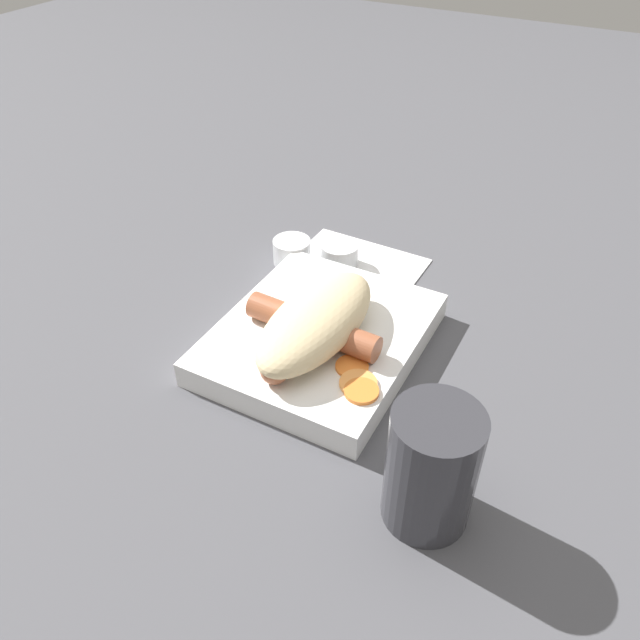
{
  "coord_description": "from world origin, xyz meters",
  "views": [
    {
      "loc": [
        -0.44,
        -0.24,
        0.44
      ],
      "look_at": [
        0.0,
        0.0,
        0.04
      ],
      "focal_mm": 35.0,
      "sensor_mm": 36.0,
      "label": 1
    }
  ],
  "objects_px": {
    "sausage": "(313,327)",
    "drink_glass": "(431,468)",
    "condiment_cup_far": "(292,253)",
    "bread_roll": "(316,321)",
    "food_tray": "(320,338)",
    "condiment_cup_near": "(339,257)"
  },
  "relations": [
    {
      "from": "sausage",
      "to": "drink_glass",
      "type": "bearing_deg",
      "value": -125.48
    },
    {
      "from": "condiment_cup_far",
      "to": "drink_glass",
      "type": "relative_size",
      "value": 0.43
    },
    {
      "from": "bread_roll",
      "to": "drink_glass",
      "type": "xyz_separation_m",
      "value": [
        -0.12,
        -0.16,
        0.0
      ]
    },
    {
      "from": "bread_roll",
      "to": "sausage",
      "type": "relative_size",
      "value": 1.04
    },
    {
      "from": "sausage",
      "to": "food_tray",
      "type": "bearing_deg",
      "value": 4.89
    },
    {
      "from": "bread_roll",
      "to": "condiment_cup_far",
      "type": "distance_m",
      "value": 0.19
    },
    {
      "from": "bread_roll",
      "to": "condiment_cup_near",
      "type": "distance_m",
      "value": 0.18
    },
    {
      "from": "condiment_cup_near",
      "to": "drink_glass",
      "type": "height_order",
      "value": "drink_glass"
    },
    {
      "from": "bread_roll",
      "to": "sausage",
      "type": "distance_m",
      "value": 0.01
    },
    {
      "from": "bread_roll",
      "to": "sausage",
      "type": "xyz_separation_m",
      "value": [
        0.0,
        0.0,
        -0.01
      ]
    },
    {
      "from": "condiment_cup_far",
      "to": "drink_glass",
      "type": "xyz_separation_m",
      "value": [
        -0.27,
        -0.28,
        0.04
      ]
    },
    {
      "from": "sausage",
      "to": "condiment_cup_near",
      "type": "distance_m",
      "value": 0.18
    },
    {
      "from": "bread_roll",
      "to": "condiment_cup_far",
      "type": "xyz_separation_m",
      "value": [
        0.15,
        0.12,
        -0.04
      ]
    },
    {
      "from": "food_tray",
      "to": "drink_glass",
      "type": "relative_size",
      "value": 2.1
    },
    {
      "from": "sausage",
      "to": "drink_glass",
      "type": "relative_size",
      "value": 1.55
    },
    {
      "from": "sausage",
      "to": "condiment_cup_far",
      "type": "height_order",
      "value": "sausage"
    },
    {
      "from": "bread_roll",
      "to": "condiment_cup_near",
      "type": "height_order",
      "value": "bread_roll"
    },
    {
      "from": "food_tray",
      "to": "condiment_cup_far",
      "type": "xyz_separation_m",
      "value": [
        0.13,
        0.11,
        -0.0
      ]
    },
    {
      "from": "bread_roll",
      "to": "sausage",
      "type": "height_order",
      "value": "bread_roll"
    },
    {
      "from": "sausage",
      "to": "condiment_cup_near",
      "type": "height_order",
      "value": "sausage"
    },
    {
      "from": "condiment_cup_far",
      "to": "food_tray",
      "type": "bearing_deg",
      "value": -139.76
    },
    {
      "from": "condiment_cup_near",
      "to": "drink_glass",
      "type": "xyz_separation_m",
      "value": [
        -0.29,
        -0.22,
        0.04
      ]
    }
  ]
}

